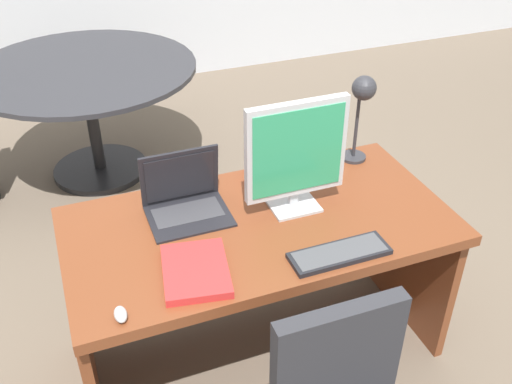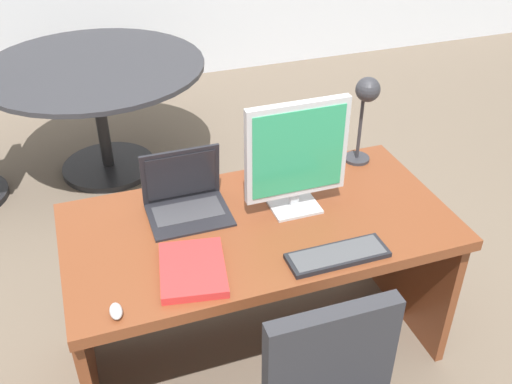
{
  "view_description": "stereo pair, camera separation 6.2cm",
  "coord_description": "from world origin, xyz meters",
  "views": [
    {
      "loc": [
        -0.69,
        -1.77,
        2.17
      ],
      "look_at": [
        0.0,
        0.04,
        0.87
      ],
      "focal_mm": 41.01,
      "sensor_mm": 36.0,
      "label": 1
    },
    {
      "loc": [
        -0.63,
        -1.79,
        2.17
      ],
      "look_at": [
        0.0,
        0.04,
        0.87
      ],
      "focal_mm": 41.01,
      "sensor_mm": 36.0,
      "label": 2
    }
  ],
  "objects": [
    {
      "name": "ground",
      "position": [
        0.0,
        1.5,
        0.0
      ],
      "size": [
        12.0,
        12.0,
        0.0
      ],
      "primitive_type": "plane",
      "color": "#6B5B4C"
    },
    {
      "name": "desk",
      "position": [
        0.0,
        0.04,
        0.55
      ],
      "size": [
        1.57,
        0.8,
        0.75
      ],
      "color": "brown",
      "rests_on": "ground"
    },
    {
      "name": "monitor",
      "position": [
        0.17,
        0.04,
        1.01
      ],
      "size": [
        0.43,
        0.16,
        0.48
      ],
      "color": "#B7BABF",
      "rests_on": "desk"
    },
    {
      "name": "laptop",
      "position": [
        -0.26,
        0.2,
        0.82
      ],
      "size": [
        0.33,
        0.27,
        0.26
      ],
      "color": "black",
      "rests_on": "desk"
    },
    {
      "name": "keyboard",
      "position": [
        0.2,
        -0.31,
        0.76
      ],
      "size": [
        0.39,
        0.13,
        0.02
      ],
      "color": "black",
      "rests_on": "desk"
    },
    {
      "name": "mouse",
      "position": [
        -0.62,
        -0.33,
        0.76
      ],
      "size": [
        0.04,
        0.08,
        0.03
      ],
      "color": "#B7BABF",
      "rests_on": "desk"
    },
    {
      "name": "desk_lamp",
      "position": [
        0.6,
        0.29,
        1.06
      ],
      "size": [
        0.12,
        0.14,
        0.43
      ],
      "color": "#2D2D33",
      "rests_on": "desk"
    },
    {
      "name": "book",
      "position": [
        -0.33,
        -0.21,
        0.76
      ],
      "size": [
        0.28,
        0.34,
        0.03
      ],
      "color": "red",
      "rests_on": "desk"
    },
    {
      "name": "coffee_mug",
      "position": [
        0.11,
        0.33,
        0.8
      ],
      "size": [
        0.11,
        0.08,
        0.1
      ],
      "color": "red",
      "rests_on": "desk"
    },
    {
      "name": "meeting_table",
      "position": [
        -0.46,
        1.87,
        0.59
      ],
      "size": [
        1.42,
        1.42,
        0.78
      ],
      "color": "black",
      "rests_on": "ground"
    }
  ]
}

